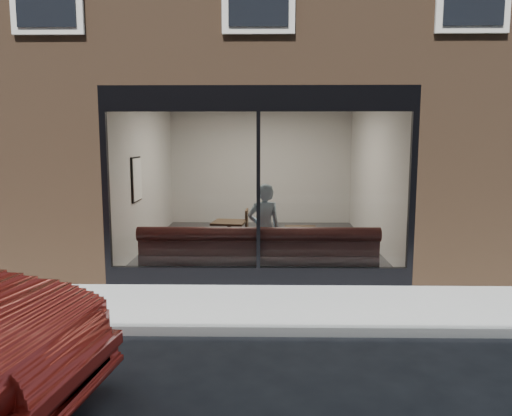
{
  "coord_description": "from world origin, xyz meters",
  "views": [
    {
      "loc": [
        0.09,
        -5.87,
        2.4
      ],
      "look_at": [
        -0.04,
        2.4,
        1.23
      ],
      "focal_mm": 35.0,
      "sensor_mm": 36.0,
      "label": 1
    }
  ],
  "objects_px": {
    "banquette": "(259,265)",
    "cafe_table_left": "(229,222)",
    "cafe_table_right": "(300,229)",
    "person": "(264,229)",
    "cafe_chair_left": "(238,244)"
  },
  "relations": [
    {
      "from": "cafe_table_left",
      "to": "cafe_chair_left",
      "type": "relative_size",
      "value": 1.41
    },
    {
      "from": "cafe_chair_left",
      "to": "person",
      "type": "bearing_deg",
      "value": 112.62
    },
    {
      "from": "cafe_chair_left",
      "to": "cafe_table_left",
      "type": "bearing_deg",
      "value": 68.43
    },
    {
      "from": "person",
      "to": "cafe_table_right",
      "type": "distance_m",
      "value": 0.78
    },
    {
      "from": "banquette",
      "to": "cafe_table_left",
      "type": "xyz_separation_m",
      "value": [
        -0.59,
        1.35,
        0.52
      ]
    },
    {
      "from": "cafe_table_right",
      "to": "cafe_table_left",
      "type": "bearing_deg",
      "value": 153.81
    },
    {
      "from": "banquette",
      "to": "cafe_table_left",
      "type": "relative_size",
      "value": 6.38
    },
    {
      "from": "cafe_chair_left",
      "to": "banquette",
      "type": "bearing_deg",
      "value": 106.55
    },
    {
      "from": "person",
      "to": "cafe_chair_left",
      "type": "xyz_separation_m",
      "value": [
        -0.54,
        1.41,
        -0.56
      ]
    },
    {
      "from": "cafe_table_left",
      "to": "cafe_table_right",
      "type": "bearing_deg",
      "value": -26.19
    },
    {
      "from": "person",
      "to": "cafe_table_left",
      "type": "height_order",
      "value": "person"
    },
    {
      "from": "banquette",
      "to": "cafe_table_right",
      "type": "height_order",
      "value": "cafe_table_right"
    },
    {
      "from": "banquette",
      "to": "cafe_chair_left",
      "type": "distance_m",
      "value": 1.74
    },
    {
      "from": "cafe_table_right",
      "to": "person",
      "type": "bearing_deg",
      "value": -148.8
    },
    {
      "from": "cafe_table_left",
      "to": "cafe_chair_left",
      "type": "height_order",
      "value": "cafe_table_left"
    }
  ]
}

